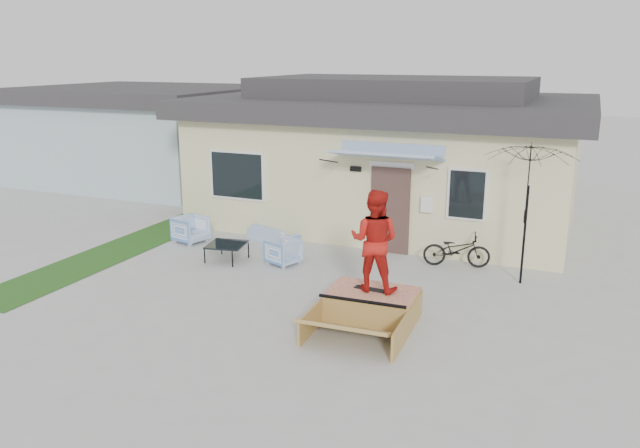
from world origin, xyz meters
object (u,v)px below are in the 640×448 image
at_px(coffee_table, 227,252).
at_px(skater, 374,239).
at_px(loveseat, 274,231).
at_px(skateboard, 373,289).
at_px(armchair_left, 191,228).
at_px(bicycle, 457,246).
at_px(skate_ramp, 372,305).
at_px(armchair_right, 283,250).
at_px(patio_umbrella, 527,203).

bearing_deg(coffee_table, skater, -23.45).
distance_m(loveseat, skateboard, 5.30).
relative_size(armchair_left, coffee_table, 0.91).
bearing_deg(loveseat, bicycle, -160.10).
relative_size(bicycle, skate_ramp, 0.71).
relative_size(coffee_table, bicycle, 0.55).
relative_size(armchair_right, coffee_table, 0.80).
height_order(armchair_right, skateboard, armchair_right).
distance_m(loveseat, armchair_left, 2.12).
xyz_separation_m(coffee_table, skater, (4.20, -1.82, 1.29)).
xyz_separation_m(loveseat, skateboard, (3.88, -3.60, 0.26)).
bearing_deg(loveseat, skateboard, 158.27).
xyz_separation_m(armchair_right, skater, (2.87, -2.10, 1.17)).
xyz_separation_m(bicycle, skater, (-0.83, -3.50, 1.02)).
relative_size(armchair_left, skate_ramp, 0.36).
xyz_separation_m(loveseat, armchair_left, (-1.94, -0.85, 0.09)).
height_order(skate_ramp, skater, skater).
distance_m(armchair_left, armchair_right, 3.03).
bearing_deg(armchair_left, loveseat, -51.92).
height_order(loveseat, skateboard, skateboard).
relative_size(coffee_table, skate_ramp, 0.39).
height_order(coffee_table, skateboard, skateboard).
bearing_deg(bicycle, skateboard, 153.53).
height_order(patio_umbrella, skate_ramp, patio_umbrella).
bearing_deg(skater, skateboard, 180.00).
xyz_separation_m(loveseat, bicycle, (4.71, -0.10, 0.19)).
bearing_deg(bicycle, armchair_left, 83.23).
relative_size(armchair_right, patio_umbrella, 0.29).
height_order(armchair_right, coffee_table, armchair_right).
bearing_deg(skater, loveseat, -44.84).
xyz_separation_m(coffee_table, skate_ramp, (4.20, -1.88, 0.06)).
bearing_deg(coffee_table, skateboard, -23.45).
distance_m(armchair_left, skateboard, 6.45).
bearing_deg(skater, armchair_right, -38.24).
bearing_deg(armchair_left, patio_umbrella, -74.21).
bearing_deg(armchair_left, skateboard, -100.79).
bearing_deg(skate_ramp, skater, 90.00).
relative_size(patio_umbrella, skateboard, 3.16).
xyz_separation_m(patio_umbrella, skater, (-2.30, -2.94, -0.25)).
bearing_deg(bicycle, skater, 153.53).
height_order(loveseat, armchair_left, armchair_left).
bearing_deg(loveseat, armchair_right, 145.21).
bearing_deg(armchair_left, skater, -100.79).
bearing_deg(skate_ramp, armchair_left, 152.34).
bearing_deg(skate_ramp, loveseat, 134.81).
bearing_deg(armchair_left, bicycle, -69.08).
relative_size(skate_ramp, skater, 1.14).
xyz_separation_m(patio_umbrella, skateboard, (-2.30, -2.94, -1.20)).
xyz_separation_m(patio_umbrella, skate_ramp, (-2.30, -2.99, -1.48)).
height_order(patio_umbrella, skateboard, patio_umbrella).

